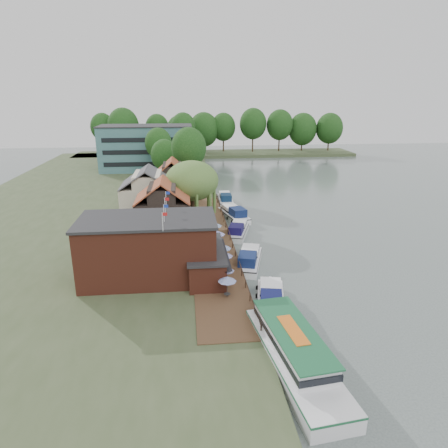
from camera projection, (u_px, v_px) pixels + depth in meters
name	position (u px, v px, depth m)	size (l,w,h in m)	color
ground	(281.00, 275.00, 49.67)	(260.00, 260.00, 0.00)	#495450
land_bank	(93.00, 204.00, 79.77)	(50.00, 140.00, 1.00)	#384728
quay_deck	(212.00, 241.00, 58.04)	(6.00, 50.00, 0.10)	#47301E
quay_rail	(230.00, 237.00, 58.63)	(0.20, 49.00, 1.00)	black
pub	(166.00, 247.00, 45.95)	(20.00, 11.00, 7.30)	maroon
hotel_block	(147.00, 148.00, 111.55)	(25.40, 12.40, 12.30)	#38666B
cottage_a	(163.00, 208.00, 59.85)	(8.60, 7.60, 8.50)	black
cottage_b	(148.00, 192.00, 69.03)	(9.60, 8.60, 8.50)	beige
cottage_c	(173.00, 181.00, 77.91)	(7.60, 7.60, 8.50)	black
willow	(192.00, 193.00, 64.71)	(8.60, 8.60, 10.43)	#476B2D
umbrella_0	(227.00, 287.00, 41.73)	(1.96, 1.96, 2.38)	navy
umbrella_1	(225.00, 276.00, 44.14)	(1.98, 1.98, 2.38)	navy
umbrella_2	(224.00, 261.00, 48.11)	(2.03, 2.03, 2.38)	navy
umbrella_3	(223.00, 253.00, 50.48)	(2.15, 2.15, 2.38)	navy
umbrella_4	(215.00, 247.00, 52.61)	(2.19, 2.19, 2.38)	#1C329B
umbrella_5	(217.00, 239.00, 55.49)	(2.18, 2.18, 2.38)	#1C1B97
umbrella_6	(214.00, 230.00, 59.01)	(2.34, 2.34, 2.38)	navy
cruiser_0	(271.00, 297.00, 41.96)	(3.16, 9.78, 2.36)	white
cruiser_1	(249.00, 257.00, 52.05)	(3.13, 9.70, 2.34)	white
cruiser_2	(238.00, 229.00, 63.37)	(2.99, 9.25, 2.22)	silver
cruiser_3	(234.00, 212.00, 71.60)	(3.32, 10.27, 2.51)	white
cruiser_4	(225.00, 198.00, 82.06)	(3.08, 9.52, 2.29)	white
tour_boat	(295.00, 351.00, 32.33)	(4.21, 14.96, 3.27)	silver
swan	(273.00, 338.00, 36.47)	(0.44, 0.44, 0.44)	white
bank_tree_0	(189.00, 160.00, 85.04)	(7.40, 7.40, 13.93)	#143811
bank_tree_1	(165.00, 161.00, 95.07)	(6.47, 6.47, 10.38)	#143811
bank_tree_2	(159.00, 152.00, 101.93)	(6.82, 6.82, 12.44)	#143811
bank_tree_3	(170.00, 145.00, 118.47)	(6.99, 6.99, 11.91)	#143811
bank_tree_4	(182.00, 142.00, 127.36)	(7.82, 7.82, 11.58)	#143811
bank_tree_5	(183.00, 135.00, 133.35)	(8.16, 8.16, 14.70)	#143811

